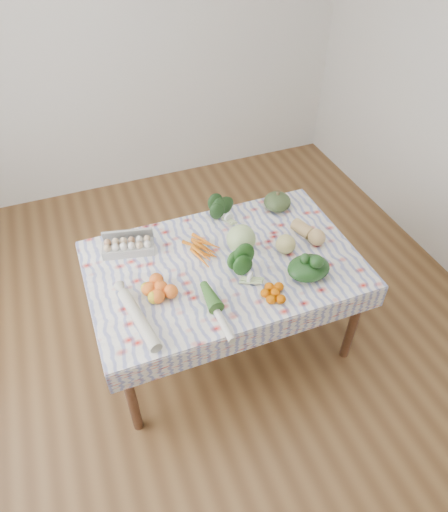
{
  "coord_description": "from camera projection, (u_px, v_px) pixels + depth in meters",
  "views": [
    {
      "loc": [
        -0.73,
        -1.89,
        2.72
      ],
      "look_at": [
        0.0,
        0.0,
        0.82
      ],
      "focal_mm": 32.0,
      "sensor_mm": 36.0,
      "label": 1
    }
  ],
  "objects": [
    {
      "name": "mandarin_cluster",
      "position": [
        275.0,
        292.0,
        2.6
      ],
      "size": [
        0.24,
        0.24,
        0.06
      ],
      "primitive_type": "cube",
      "rotation": [
        0.0,
        0.0,
        -0.33
      ],
      "color": "#D55D00",
      "rests_on": "tablecloth"
    },
    {
      "name": "cabbage",
      "position": [
        241.0,
        239.0,
        2.84
      ],
      "size": [
        0.23,
        0.23,
        0.18
      ],
      "primitive_type": "sphere",
      "rotation": [
        0.0,
        0.0,
        -0.3
      ],
      "color": "#A7C67A",
      "rests_on": "tablecloth"
    },
    {
      "name": "egg_carton",
      "position": [
        128.0,
        247.0,
        2.86
      ],
      "size": [
        0.34,
        0.19,
        0.09
      ],
      "primitive_type": "cube",
      "rotation": [
        0.0,
        0.0,
        -0.22
      ],
      "color": "#A6A6A1",
      "rests_on": "tablecloth"
    },
    {
      "name": "ground",
      "position": [
        224.0,
        337.0,
        3.34
      ],
      "size": [
        4.5,
        4.5,
        0.0
      ],
      "primitive_type": "plane",
      "color": "brown",
      "rests_on": "ground"
    },
    {
      "name": "spinach_bag",
      "position": [
        309.0,
        268.0,
        2.7
      ],
      "size": [
        0.28,
        0.23,
        0.12
      ],
      "primitive_type": "ellipsoid",
      "rotation": [
        0.0,
        0.0,
        -0.07
      ],
      "color": "#163514",
      "rests_on": "tablecloth"
    },
    {
      "name": "tablecloth",
      "position": [
        224.0,
        264.0,
        2.82
      ],
      "size": [
        1.66,
        1.06,
        0.01
      ],
      "primitive_type": "cube",
      "color": "white",
      "rests_on": "dining_table"
    },
    {
      "name": "leek",
      "position": [
        218.0,
        313.0,
        2.5
      ],
      "size": [
        0.06,
        0.41,
        0.04
      ],
      "primitive_type": "cylinder",
      "rotation": [
        1.57,
        0.0,
        0.03
      ],
      "color": "silver",
      "rests_on": "tablecloth"
    },
    {
      "name": "broccoli",
      "position": [
        241.0,
        272.0,
        2.67
      ],
      "size": [
        0.24,
        0.24,
        0.13
      ],
      "primitive_type": "ellipsoid",
      "rotation": [
        0.0,
        0.0,
        0.8
      ],
      "color": "#1C4816",
      "rests_on": "tablecloth"
    },
    {
      "name": "butternut_squash",
      "position": [
        309.0,
        231.0,
        2.95
      ],
      "size": [
        0.18,
        0.27,
        0.11
      ],
      "primitive_type": "ellipsoid",
      "rotation": [
        0.0,
        0.0,
        0.32
      ],
      "color": "tan",
      "rests_on": "tablecloth"
    },
    {
      "name": "orange_cluster",
      "position": [
        161.0,
        287.0,
        2.6
      ],
      "size": [
        0.35,
        0.35,
        0.09
      ],
      "primitive_type": "cube",
      "rotation": [
        0.0,
        0.0,
        0.42
      ],
      "color": "orange",
      "rests_on": "tablecloth"
    },
    {
      "name": "carrot_bunch",
      "position": [
        199.0,
        251.0,
        2.86
      ],
      "size": [
        0.29,
        0.28,
        0.04
      ],
      "primitive_type": "cube",
      "rotation": [
        0.0,
        0.0,
        0.39
      ],
      "color": "orange",
      "rests_on": "tablecloth"
    },
    {
      "name": "kabocha_squash",
      "position": [
        277.0,
        202.0,
        3.17
      ],
      "size": [
        0.2,
        0.2,
        0.12
      ],
      "primitive_type": "ellipsoid",
      "rotation": [
        0.0,
        0.0,
        0.03
      ],
      "color": "#3C4E29",
      "rests_on": "tablecloth"
    },
    {
      "name": "dining_table",
      "position": [
        224.0,
        272.0,
        2.87
      ],
      "size": [
        1.6,
        1.0,
        0.75
      ],
      "color": "brown",
      "rests_on": "ground"
    },
    {
      "name": "daikon",
      "position": [
        139.0,
        319.0,
        2.45
      ],
      "size": [
        0.15,
        0.47,
        0.07
      ],
      "primitive_type": "cylinder",
      "rotation": [
        1.57,
        0.0,
        0.18
      ],
      "color": "beige",
      "rests_on": "tablecloth"
    },
    {
      "name": "grapefruit",
      "position": [
        286.0,
        244.0,
        2.85
      ],
      "size": [
        0.14,
        0.14,
        0.13
      ],
      "primitive_type": "sphere",
      "rotation": [
        0.0,
        0.0,
        0.11
      ],
      "color": "#D2C673",
      "rests_on": "tablecloth"
    },
    {
      "name": "kale_bunch",
      "position": [
        224.0,
        210.0,
        3.09
      ],
      "size": [
        0.2,
        0.18,
        0.14
      ],
      "primitive_type": "ellipsoid",
      "rotation": [
        0.0,
        0.0,
        0.27
      ],
      "color": "#1A3716",
      "rests_on": "tablecloth"
    },
    {
      "name": "wall_back",
      "position": [
        130.0,
        39.0,
        3.91
      ],
      "size": [
        4.0,
        0.04,
        2.8
      ],
      "primitive_type": "cube",
      "color": "silver",
      "rests_on": "ground"
    }
  ]
}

